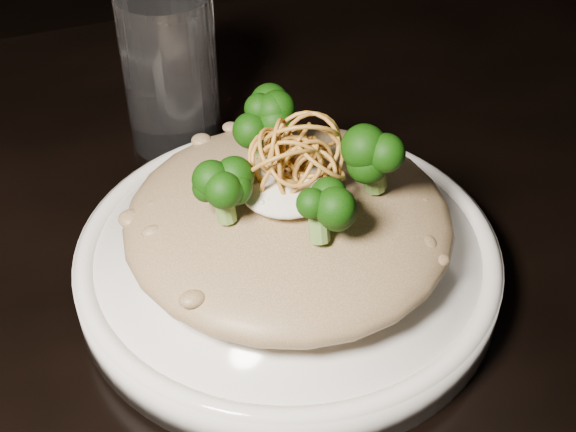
# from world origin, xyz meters

# --- Properties ---
(table) EXTENTS (1.10, 0.80, 0.75)m
(table) POSITION_xyz_m (0.00, 0.00, 0.67)
(table) COLOR black
(table) RESTS_ON ground
(plate) EXTENTS (0.28, 0.28, 0.03)m
(plate) POSITION_xyz_m (0.08, -0.01, 0.76)
(plate) COLOR white
(plate) RESTS_ON table
(risotto) EXTENTS (0.21, 0.21, 0.05)m
(risotto) POSITION_xyz_m (0.08, -0.01, 0.80)
(risotto) COLOR brown
(risotto) RESTS_ON plate
(broccoli) EXTENTS (0.14, 0.14, 0.05)m
(broccoli) POSITION_xyz_m (0.08, -0.01, 0.85)
(broccoli) COLOR black
(broccoli) RESTS_ON risotto
(cheese) EXTENTS (0.06, 0.06, 0.02)m
(cheese) POSITION_xyz_m (0.08, -0.02, 0.83)
(cheese) COLOR white
(cheese) RESTS_ON risotto
(shallots) EXTENTS (0.05, 0.05, 0.03)m
(shallots) POSITION_xyz_m (0.09, -0.01, 0.86)
(shallots) COLOR brown
(shallots) RESTS_ON cheese
(drinking_glass) EXTENTS (0.08, 0.08, 0.13)m
(drinking_glass) POSITION_xyz_m (0.06, 0.17, 0.81)
(drinking_glass) COLOR silver
(drinking_glass) RESTS_ON table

